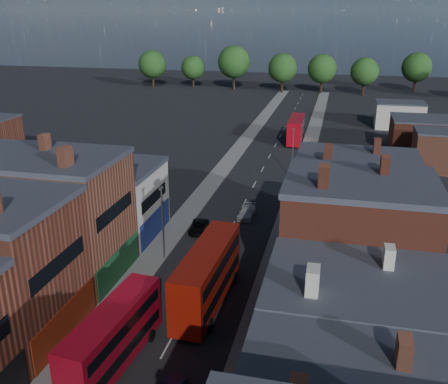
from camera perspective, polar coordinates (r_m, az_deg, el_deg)
The scene contains 9 objects.
pavement_west at distance 71.74m, azimuth -2.45°, elevation -0.23°, with size 3.00×200.00×0.12m, color gray.
pavement_east at distance 69.56m, azimuth 7.92°, elevation -1.08°, with size 3.00×200.00×0.12m, color gray.
lamp_post_2 at distance 51.97m, azimuth -7.05°, elevation -2.99°, with size 0.25×0.70×8.12m.
lamp_post_3 at distance 77.72m, azimuth 7.87°, elevation 4.80°, with size 0.25×0.70×8.12m.
bus_0 at distance 38.71m, azimuth -12.59°, elevation -15.82°, with size 3.52×11.09×4.71m.
bus_1 at distance 44.76m, azimuth -1.92°, elevation -9.41°, with size 3.54×12.60×5.39m.
bus_2 at distance 101.18m, azimuth 8.20°, elevation 7.14°, with size 2.99×11.34×4.88m.
car_2 at distance 59.75m, azimuth -2.92°, elevation -3.99°, with size 1.97×4.28×1.19m, color black.
car_3 at distance 63.81m, azimuth 2.60°, elevation -2.32°, with size 1.80×4.43×1.28m, color silver.
Camera 1 is at (11.82, -14.75, 24.92)m, focal length 40.00 mm.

